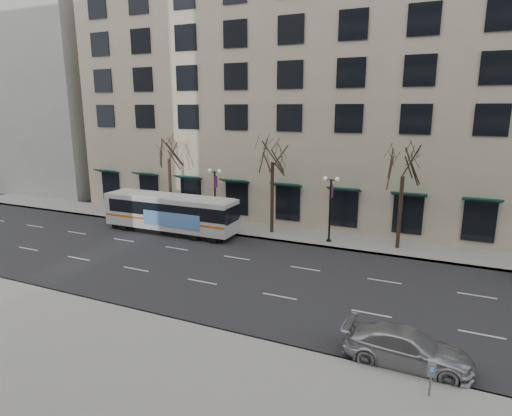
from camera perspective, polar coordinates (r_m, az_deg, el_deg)
The scene contains 12 objects.
ground at distance 28.14m, azimuth -4.73°, elevation -8.10°, with size 160.00×160.00×0.00m, color black.
sidewalk_far at distance 34.35m, azimuth 10.01°, elevation -4.15°, with size 80.00×4.00×0.15m, color gray.
building_hotel at distance 46.35m, azimuth 5.77°, elevation 15.37°, with size 40.00×20.00×24.00m, color tan.
building_far_upblock at distance 67.25m, azimuth -25.89°, elevation 15.18°, with size 28.00×20.00×28.00m, color #999993.
tree_far_left at distance 39.20m, azimuth -11.60°, elevation 7.81°, with size 3.60×3.60×8.34m.
tree_far_mid at distance 34.34m, azimuth 2.21°, elevation 7.69°, with size 3.60×3.60×8.55m.
tree_far_right at distance 32.03m, azimuth 19.10°, elevation 5.70°, with size 3.60×3.60×8.06m.
lamp_post_left at distance 36.55m, azimuth -5.48°, elevation 1.69°, with size 1.22×0.45×5.21m.
lamp_post_right at distance 32.86m, azimuth 9.87°, elevation 0.25°, with size 1.22×0.45×5.21m.
city_bus at distance 36.19m, azimuth -11.28°, elevation -0.58°, with size 11.72×2.64×3.17m.
silver_car at distance 19.20m, azimuth 19.47°, elevation -17.17°, with size 2.07×5.09×1.48m, color #B5B7BD.
pay_station at distance 17.35m, azimuth 22.34°, elevation -19.62°, with size 0.29×0.20×1.29m.
Camera 1 is at (12.82, -22.88, 10.21)m, focal length 30.00 mm.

